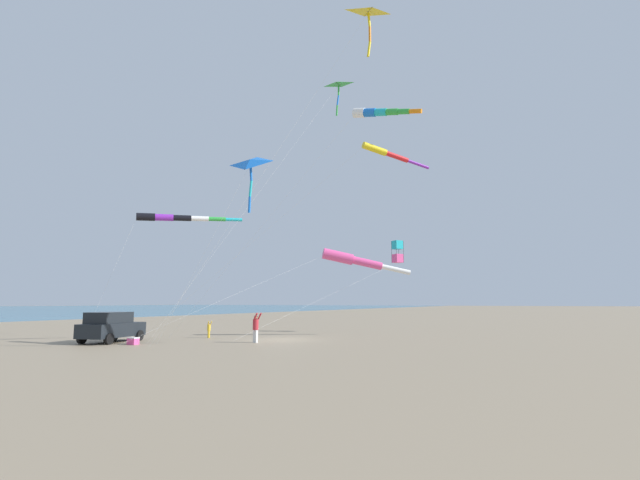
# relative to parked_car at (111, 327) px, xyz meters

# --- Properties ---
(ground_plane) EXTENTS (600.00, 600.00, 0.00)m
(ground_plane) POSITION_rel_parked_car_xyz_m (8.41, 6.56, -0.95)
(ground_plane) COLOR gray
(parked_car) EXTENTS (2.80, 4.60, 1.85)m
(parked_car) POSITION_rel_parked_car_xyz_m (0.00, 0.00, 0.00)
(parked_car) COLOR black
(parked_car) RESTS_ON ground_plane
(cooler_box) EXTENTS (0.62, 0.42, 0.42)m
(cooler_box) POSITION_rel_parked_car_xyz_m (2.46, -0.49, -0.74)
(cooler_box) COLOR #EF4C93
(cooler_box) RESTS_ON ground_plane
(person_adult_flyer) EXTENTS (0.61, 0.52, 1.81)m
(person_adult_flyer) POSITION_rel_parked_car_xyz_m (8.12, 3.80, 0.03)
(person_adult_flyer) COLOR silver
(person_adult_flyer) RESTS_ON ground_plane
(person_child_green_jacket) EXTENTS (0.41, 0.37, 1.15)m
(person_child_green_jacket) POSITION_rel_parked_car_xyz_m (3.05, 5.57, -0.33)
(person_child_green_jacket) COLOR gold
(person_child_green_jacket) RESTS_ON ground_plane
(kite_windsock_teal_far_right) EXTENTS (16.19, 6.51, 11.34)m
(kite_windsock_teal_far_right) POSITION_rel_parked_car_xyz_m (16.60, 4.04, 9.89)
(kite_windsock_teal_far_right) COLOR yellow
(kite_windsock_teal_far_right) RESTS_ON ground_plane
(kite_windsock_red_high_left) EXTENTS (18.21, 0.60, 13.99)m
(kite_windsock_red_high_left) POSITION_rel_parked_car_xyz_m (16.05, 4.21, 12.50)
(kite_windsock_red_high_left) COLOR white
(kite_windsock_red_high_left) RESTS_ON ground_plane
(kite_windsock_blue_topmost) EXTENTS (7.41, 6.13, 8.11)m
(kite_windsock_blue_topmost) POSITION_rel_parked_car_xyz_m (3.04, 1.99, 6.92)
(kite_windsock_blue_topmost) COLOR black
(kite_windsock_blue_topmost) RESTS_ON ground_plane
(kite_windsock_orange_high_right) EXTENTS (12.92, 15.83, 6.48)m
(kite_windsock_orange_high_right) POSITION_rel_parked_car_xyz_m (11.40, 11.86, 4.65)
(kite_windsock_orange_high_right) COLOR #EF4C93
(kite_windsock_orange_high_right) RESTS_ON ground_plane
(kite_box_long_streamer_right) EXTENTS (7.59, 13.51, 7.58)m
(kite_box_long_streamer_right) POSITION_rel_parked_car_xyz_m (13.23, 17.16, 5.70)
(kite_box_long_streamer_right) COLOR #1EB7C6
(kite_box_long_streamer_right) RESTS_ON ground_plane
(kite_delta_purple_drifting) EXTENTS (7.47, 1.44, 10.63)m
(kite_delta_purple_drifting) POSITION_rel_parked_car_xyz_m (10.08, 0.02, 9.07)
(kite_delta_purple_drifting) COLOR blue
(kite_delta_purple_drifting) RESTS_ON ground_plane
(kite_delta_yellow_midlevel) EXTENTS (9.93, 9.78, 19.15)m
(kite_delta_yellow_midlevel) POSITION_rel_parked_car_xyz_m (11.05, 9.97, 17.84)
(kite_delta_yellow_midlevel) COLOR green
(kite_delta_yellow_midlevel) RESTS_ON ground_plane
(kite_delta_small_distant) EXTENTS (12.96, 5.02, 19.50)m
(kite_delta_small_distant) POSITION_rel_parked_car_xyz_m (16.05, 2.92, 18.09)
(kite_delta_small_distant) COLOR yellow
(kite_delta_small_distant) RESTS_ON ground_plane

